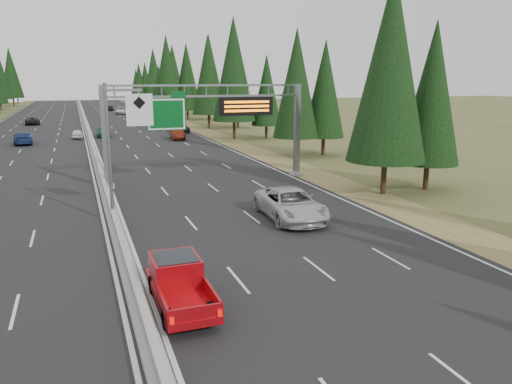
{
  "coord_description": "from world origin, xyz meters",
  "views": [
    {
      "loc": [
        -1.67,
        -4.15,
        8.28
      ],
      "look_at": [
        7.04,
        20.0,
        2.46
      ],
      "focal_mm": 35.0,
      "sensor_mm": 36.0,
      "label": 1
    }
  ],
  "objects": [
    {
      "name": "car_ahead_green",
      "position": [
        2.05,
        71.42,
        0.84
      ],
      "size": [
        1.83,
        4.47,
        1.52
      ],
      "primitive_type": "imported",
      "rotation": [
        0.0,
        0.0,
        -0.01
      ],
      "color": "#135439",
      "rests_on": "road"
    },
    {
      "name": "median_barrier",
      "position": [
        0.0,
        80.0,
        0.41
      ],
      "size": [
        0.7,
        260.0,
        0.85
      ],
      "color": "gray",
      "rests_on": "road"
    },
    {
      "name": "hov_sign_pole",
      "position": [
        0.58,
        24.97,
        4.72
      ],
      "size": [
        2.8,
        0.5,
        8.0
      ],
      "color": "slate",
      "rests_on": "road"
    },
    {
      "name": "tree_row_right",
      "position": [
        22.35,
        79.03,
        8.93
      ],
      "size": [
        11.91,
        238.07,
        18.62
      ],
      "color": "black",
      "rests_on": "ground"
    },
    {
      "name": "car_ahead_dkred",
      "position": [
        11.58,
        64.88,
        0.87
      ],
      "size": [
        1.95,
        4.9,
        1.59
      ],
      "primitive_type": "imported",
      "rotation": [
        0.0,
        0.0,
        -0.06
      ],
      "color": "#57190C",
      "rests_on": "road"
    },
    {
      "name": "car_ahead_far",
      "position": [
        7.39,
        135.14,
        0.83
      ],
      "size": [
        1.96,
        4.46,
        1.49
      ],
      "primitive_type": "imported",
      "rotation": [
        0.0,
        0.0,
        -0.05
      ],
      "color": "black",
      "rests_on": "road"
    },
    {
      "name": "silver_minivan",
      "position": [
        10.08,
        22.33,
        0.97
      ],
      "size": [
        3.24,
        6.55,
        1.79
      ],
      "primitive_type": "imported",
      "rotation": [
        0.0,
        0.0,
        -0.04
      ],
      "color": "silver",
      "rests_on": "road"
    },
    {
      "name": "car_ahead_white",
      "position": [
        9.07,
        120.92,
        0.88
      ],
      "size": [
        3.17,
        5.98,
        1.6
      ],
      "primitive_type": "imported",
      "rotation": [
        0.0,
        0.0,
        -0.09
      ],
      "color": "silver",
      "rests_on": "road"
    },
    {
      "name": "car_ahead_dkgrey",
      "position": [
        13.68,
        74.19,
        0.89
      ],
      "size": [
        2.77,
        5.76,
        1.62
      ],
      "primitive_type": "imported",
      "rotation": [
        0.0,
        0.0,
        0.09
      ],
      "color": "black",
      "rests_on": "road"
    },
    {
      "name": "car_onc_white",
      "position": [
        -1.5,
        70.53,
        0.72
      ],
      "size": [
        1.71,
        3.84,
        1.28
      ],
      "primitive_type": "imported",
      "rotation": [
        0.0,
        0.0,
        3.09
      ],
      "color": "silver",
      "rests_on": "road"
    },
    {
      "name": "red_pickup",
      "position": [
        1.5,
        13.25,
        1.01
      ],
      "size": [
        1.84,
        5.14,
        1.68
      ],
      "color": "black",
      "rests_on": "road"
    },
    {
      "name": "car_onc_far",
      "position": [
        -9.12,
        96.73,
        0.82
      ],
      "size": [
        2.91,
        5.5,
        1.47
      ],
      "primitive_type": "imported",
      "rotation": [
        0.0,
        0.0,
        3.23
      ],
      "color": "black",
      "rests_on": "road"
    },
    {
      "name": "sign_gantry",
      "position": [
        8.92,
        34.88,
        5.27
      ],
      "size": [
        16.75,
        0.98,
        7.8
      ],
      "color": "slate",
      "rests_on": "road"
    },
    {
      "name": "car_onc_blue",
      "position": [
        -8.15,
        66.35,
        0.88
      ],
      "size": [
        2.69,
        5.67,
        1.6
      ],
      "primitive_type": "imported",
      "rotation": [
        0.0,
        0.0,
        3.23
      ],
      "color": "navy",
      "rests_on": "road"
    },
    {
      "name": "road",
      "position": [
        0.0,
        80.0,
        0.04
      ],
      "size": [
        32.0,
        260.0,
        0.08
      ],
      "primitive_type": "cube",
      "color": "black",
      "rests_on": "ground"
    },
    {
      "name": "shoulder_right",
      "position": [
        17.8,
        80.0,
        0.03
      ],
      "size": [
        3.6,
        260.0,
        0.06
      ],
      "primitive_type": "cube",
      "color": "olive",
      "rests_on": "ground"
    }
  ]
}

